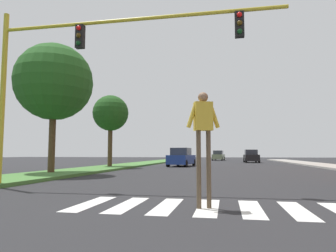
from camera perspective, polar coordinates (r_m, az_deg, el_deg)
The scene contains 10 objects.
ground_plane at distance 28.21m, azimuth 10.00°, elevation -7.45°, with size 140.00×140.00×0.00m, color #262628.
crosswalk at distance 6.84m, azimuth 7.47°, elevation -14.81°, with size 5.85×2.20×0.01m.
median_strip at distance 27.72m, azimuth -8.39°, elevation -7.36°, with size 3.37×64.00×0.15m, color #477A38.
tree_mid at distance 18.40m, azimuth -20.52°, elevation 7.67°, with size 4.29×4.29×7.16m.
tree_far at distance 25.64m, azimuth -10.67°, elevation 2.30°, with size 2.94×2.94×5.82m.
traffic_light_gantry at distance 10.93m, azimuth -16.13°, elevation 12.25°, with size 9.66×0.30×6.00m.
pedestrian_performer at distance 6.63m, azimuth 6.61°, elevation -0.75°, with size 0.73×0.36×2.49m.
sedan_midblock at distance 28.10m, azimuth 2.53°, elevation -5.95°, with size 2.20×4.51×1.68m.
sedan_distant at distance 41.44m, azimuth 15.26°, elevation -5.52°, with size 1.85×4.34×1.68m.
sedan_far_horizon at distance 53.56m, azimuth 9.40°, elevation -5.52°, with size 2.19×4.58×1.69m.
Camera 1 is at (0.40, 1.82, 1.15)m, focal length 32.64 mm.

